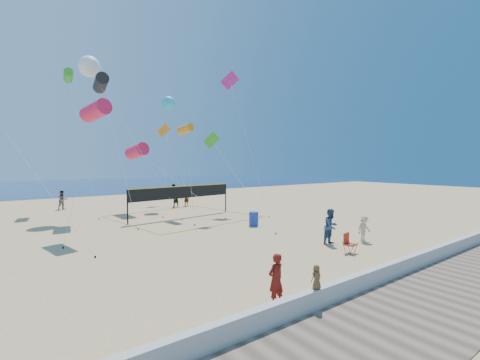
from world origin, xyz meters
TOP-DOWN VIEW (x-y plane):
  - ground at (0.00, 0.00)m, footprint 120.00×120.00m
  - ocean at (0.00, 62.00)m, footprint 140.00×50.00m
  - seawall at (0.00, -3.00)m, footprint 32.00×0.30m
  - boardwalk at (0.00, -5.00)m, footprint 32.00×3.60m
  - woman at (-2.53, -2.15)m, footprint 0.63×0.44m
  - toddler at (-1.67, -3.02)m, footprint 0.38×0.26m
  - bystander_a at (5.09, 1.69)m, footprint 0.96×0.76m
  - bystander_b at (7.07, 0.95)m, footprint 1.01×0.66m
  - far_person_1 at (4.61, 20.45)m, footprint 1.62×1.36m
  - far_person_2 at (5.91, 20.69)m, footprint 0.65×0.69m
  - far_person_3 at (-4.88, 25.20)m, footprint 1.02×0.87m
  - far_person_4 at (9.09, 30.74)m, footprint 0.75×1.12m
  - camp_chair at (4.37, 0.07)m, footprint 0.60×0.72m
  - trash_barrel at (4.89, 8.21)m, footprint 0.72×0.72m
  - volleyball_net at (2.49, 14.56)m, footprint 10.82×10.69m
  - kite_0 at (-4.56, 12.16)m, footprint 3.16×4.13m
  - kite_1 at (-2.67, 18.80)m, footprint 1.26×8.43m
  - kite_2 at (3.14, 15.28)m, footprint 2.09×5.42m
  - kite_4 at (3.72, 11.39)m, footprint 1.29×6.94m
  - kite_5 at (8.38, 15.97)m, footprint 1.70×6.54m
  - kite_6 at (-3.14, 20.68)m, footprint 5.95×8.22m
  - kite_7 at (4.40, 21.46)m, footprint 4.03×6.85m
  - kite_8 at (-4.04, 25.54)m, footprint 1.21×9.33m
  - kite_9 at (5.31, 24.50)m, footprint 1.62×6.50m
  - kite_10 at (0.51, 19.73)m, footprint 5.08×9.55m

SIDE VIEW (x-z plane):
  - ground at x=0.00m, z-range 0.00..0.00m
  - ocean at x=0.00m, z-range 0.00..0.03m
  - boardwalk at x=0.00m, z-range 0.00..0.03m
  - seawall at x=0.00m, z-range 0.00..0.60m
  - trash_barrel at x=4.89m, z-range 0.00..0.99m
  - camp_chair at x=4.37m, z-range 0.01..1.09m
  - bystander_b at x=7.07m, z-range 0.00..1.48m
  - far_person_2 at x=5.91m, z-range 0.00..1.58m
  - far_person_4 at x=9.09m, z-range 0.00..1.61m
  - woman at x=-2.53m, z-range 0.00..1.64m
  - far_person_1 at x=4.61m, z-range 0.00..1.75m
  - far_person_3 at x=-4.88m, z-range 0.00..1.82m
  - bystander_a at x=5.09m, z-range 0.00..1.95m
  - toddler at x=-1.67m, z-range 0.60..1.35m
  - volleyball_net at x=2.49m, z-range 0.49..3.07m
  - kite_10 at x=0.51m, z-range 2.38..8.68m
  - kite_4 at x=3.72m, z-range 2.31..9.20m
  - kite_2 at x=3.14m, z-range 3.42..11.18m
  - kite_9 at x=5.31m, z-range 3.19..12.11m
  - kite_0 at x=-4.56m, z-range 3.52..11.87m
  - kite_7 at x=4.40m, z-range 4.94..16.18m
  - kite_1 at x=-2.67m, z-range 5.16..16.82m
  - kite_5 at x=8.38m, z-range 5.06..18.33m
  - kite_6 at x=-3.14m, z-range 5.89..19.46m
  - kite_8 at x=-4.04m, z-range 6.13..19.52m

